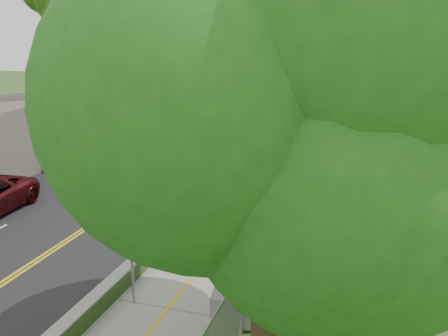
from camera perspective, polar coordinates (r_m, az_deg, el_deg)
name	(u,v)px	position (r m, az deg, el deg)	size (l,w,h in m)	color
ground	(146,258)	(19.01, -8.86, -10.17)	(140.00, 140.00, 0.00)	#33511E
road	(172,154)	(34.02, -5.94, 1.58)	(11.20, 66.00, 0.04)	black
sidewalk	(288,163)	(31.78, 7.34, 0.55)	(4.20, 66.00, 0.05)	gray
jersey_barrier	(253,156)	(32.18, 3.33, 1.34)	(0.42, 66.00, 0.60)	#80D83A
rock_embankment	(67,119)	(37.54, -17.51, 5.35)	(5.00, 66.00, 4.00)	#595147
chainlink_fence	(322,151)	(31.26, 11.19, 1.97)	(0.04, 66.00, 2.00)	slate
trees_fenceside	(370,51)	(30.29, 16.32, 12.71)	(7.00, 66.00, 14.00)	#308223
streetlight	(94,85)	(34.69, -14.63, 9.20)	(2.52, 0.22, 8.00)	gray
signpost	(131,246)	(15.32, -10.61, -8.73)	(0.62, 0.09, 3.10)	gray
construction_barrel	(330,133)	(39.29, 12.02, 3.88)	(0.50, 0.50, 0.82)	orange
concrete_block	(235,306)	(14.94, 1.31, -15.48)	(1.32, 0.99, 0.88)	gray
car_3	(77,153)	(32.55, -16.50, 1.66)	(1.93, 4.74, 1.38)	black
car_4	(104,143)	(34.57, -13.52, 2.76)	(1.76, 4.37, 1.49)	tan
car_5	(129,128)	(39.41, -10.77, 4.52)	(1.66, 4.75, 1.56)	#A5A6AD
car_6	(179,116)	(44.20, -5.18, 5.89)	(2.54, 5.50, 1.53)	black
car_7	(183,108)	(49.30, -4.70, 6.84)	(1.98, 4.87, 1.41)	maroon
car_8	(217,96)	(57.67, -0.76, 8.24)	(1.87, 4.65, 1.58)	white
painter_0	(241,181)	(25.08, 1.97, -1.49)	(0.77, 0.50, 1.58)	#E9F20D
painter_1	(241,181)	(25.05, 1.96, -1.46)	(0.59, 0.39, 1.62)	white
painter_2	(240,167)	(27.29, 1.81, 0.17)	(0.88, 0.68, 1.80)	black
painter_3	(182,221)	(19.80, -4.79, -6.04)	(1.13, 0.65, 1.75)	#924D40
person_far	(335,119)	(43.65, 12.53, 5.52)	(0.94, 0.39, 1.61)	black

